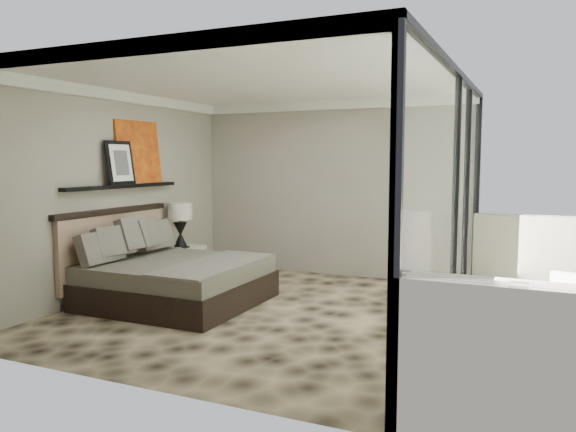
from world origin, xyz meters
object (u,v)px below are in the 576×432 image
at_px(bed, 170,277).
at_px(lounger, 569,319).
at_px(nightstand, 183,262).
at_px(table_lamp, 180,219).

bearing_deg(bed, lounger, 7.34).
bearing_deg(lounger, bed, -157.66).
relative_size(nightstand, table_lamp, 0.79).
xyz_separation_m(bed, table_lamp, (-0.71, 1.25, 0.62)).
distance_m(table_lamp, lounger, 5.51).
bearing_deg(table_lamp, bed, -60.32).
height_order(nightstand, table_lamp, table_lamp).
relative_size(bed, nightstand, 3.86).
height_order(table_lamp, lounger, table_lamp).
distance_m(bed, table_lamp, 1.57).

